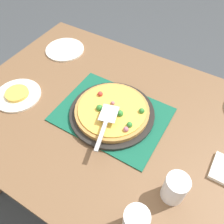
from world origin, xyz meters
The scene contains 11 objects.
ground_plane centered at (0.00, 0.00, 0.00)m, with size 8.00×8.00×0.00m, color #3D4247.
dining_table centered at (0.00, 0.00, 0.64)m, with size 1.40×1.00×0.75m.
placemat centered at (0.00, 0.00, 0.75)m, with size 0.48×0.36×0.01m, color #145B42.
pizza_pan centered at (0.00, 0.00, 0.76)m, with size 0.38×0.38×0.01m, color black.
pizza centered at (0.00, 0.00, 0.78)m, with size 0.33×0.33×0.05m.
plate_near_left centered at (0.45, 0.13, 0.76)m, with size 0.22×0.22×0.01m, color white.
plate_side centered at (0.48, -0.27, 0.76)m, with size 0.22×0.22×0.01m, color white.
served_slice_left centered at (0.45, 0.13, 0.77)m, with size 0.11×0.11×0.02m, color #EAB747.
cup_near centered at (-0.30, 0.36, 0.81)m, with size 0.08×0.08×0.12m, color white.
cup_far centered at (-0.37, 0.20, 0.81)m, with size 0.08×0.08×0.12m, color white.
pizza_server centered at (-0.03, 0.09, 0.82)m, with size 0.11×0.23×0.01m.
Camera 1 is at (-0.34, 0.56, 1.58)m, focal length 37.41 mm.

